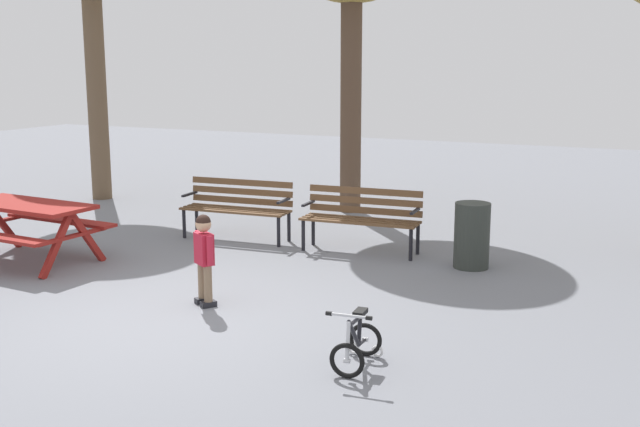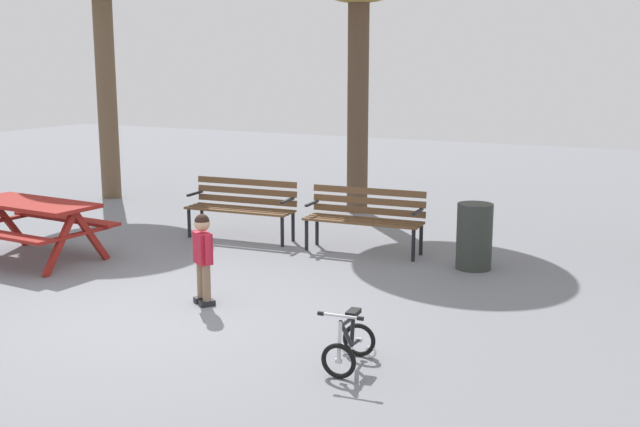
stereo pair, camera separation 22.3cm
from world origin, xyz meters
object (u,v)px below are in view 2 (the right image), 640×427
at_px(picnic_table, 32,215).
at_px(trash_bin, 474,236).
at_px(park_bench_far_left, 243,204).
at_px(park_bench_left, 365,214).
at_px(child_standing, 203,252).
at_px(kids_bicycle, 349,344).

bearing_deg(picnic_table, trash_bin, 22.47).
bearing_deg(park_bench_far_left, trash_bin, -2.17).
xyz_separation_m(park_bench_left, child_standing, (-0.59, -2.89, 0.06)).
bearing_deg(child_standing, picnic_table, 169.83).
height_order(park_bench_far_left, kids_bicycle, park_bench_far_left).
relative_size(park_bench_far_left, kids_bicycle, 2.78).
height_order(park_bench_far_left, park_bench_left, same).
distance_m(picnic_table, child_standing, 3.10).
xyz_separation_m(park_bench_far_left, kids_bicycle, (3.40, -3.70, -0.31)).
distance_m(picnic_table, trash_bin, 5.63).
relative_size(park_bench_far_left, trash_bin, 1.99).
bearing_deg(picnic_table, park_bench_far_left, 52.64).
xyz_separation_m(picnic_table, kids_bicycle, (5.14, -1.42, -0.39)).
bearing_deg(park_bench_far_left, picnic_table, -127.36).
distance_m(park_bench_far_left, child_standing, 3.11).
bearing_deg(picnic_table, child_standing, -10.17).
height_order(picnic_table, child_standing, child_standing).
xyz_separation_m(park_bench_left, kids_bicycle, (1.50, -3.76, -0.31)).
bearing_deg(park_bench_left, trash_bin, -7.20).
height_order(picnic_table, trash_bin, trash_bin).
height_order(picnic_table, kids_bicycle, picnic_table).
bearing_deg(trash_bin, park_bench_far_left, 177.83).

